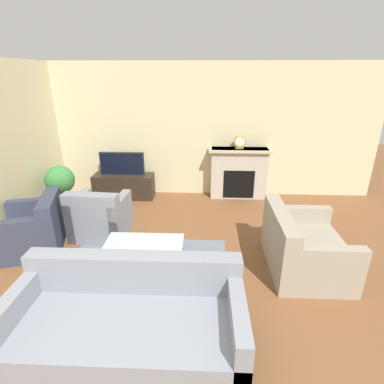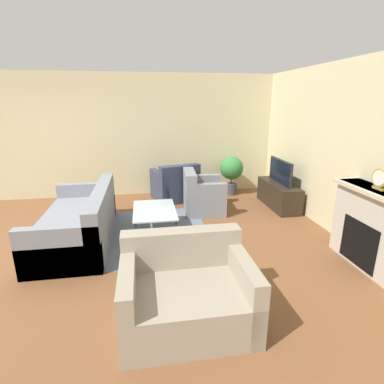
# 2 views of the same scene
# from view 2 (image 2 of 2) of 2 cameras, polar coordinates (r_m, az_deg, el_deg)

# --- Properties ---
(ground_plane) EXTENTS (20.00, 20.00, 0.00)m
(ground_plane) POSITION_cam_2_polar(r_m,az_deg,el_deg) (5.18, -30.32, -9.46)
(ground_plane) COLOR brown
(wall_back) EXTENTS (8.09, 0.06, 2.70)m
(wall_back) POSITION_cam_2_polar(r_m,az_deg,el_deg) (5.35, 25.64, 7.24)
(wall_back) COLOR beige
(wall_back) RESTS_ON ground_plane
(wall_left) EXTENTS (0.06, 7.91, 2.70)m
(wall_left) POSITION_cam_2_polar(r_m,az_deg,el_deg) (6.98, -4.81, 10.68)
(wall_left) COLOR beige
(wall_left) RESTS_ON ground_plane
(area_rug) EXTENTS (2.22, 1.88, 0.00)m
(area_rug) POSITION_cam_2_polar(r_m,az_deg,el_deg) (5.05, -7.77, -7.77)
(area_rug) COLOR slate
(area_rug) RESTS_ON ground_plane
(fireplace) EXTENTS (1.27, 0.38, 1.05)m
(fireplace) POSITION_cam_2_polar(r_m,az_deg,el_deg) (4.49, 31.13, -5.75)
(fireplace) COLOR #BCB2A3
(fireplace) RESTS_ON ground_plane
(tv_stand) EXTENTS (1.24, 0.43, 0.50)m
(tv_stand) POSITION_cam_2_polar(r_m,az_deg,el_deg) (6.42, 16.15, -0.52)
(tv_stand) COLOR #2D2319
(tv_stand) RESTS_ON ground_plane
(tv) EXTENTS (0.91, 0.06, 0.48)m
(tv) POSITION_cam_2_polar(r_m,az_deg,el_deg) (6.29, 16.49, 3.76)
(tv) COLOR #232328
(tv) RESTS_ON tv_stand
(couch_sectional) EXTENTS (2.15, 1.00, 0.82)m
(couch_sectional) POSITION_cam_2_polar(r_m,az_deg,el_deg) (4.97, -20.54, -5.64)
(couch_sectional) COLOR gray
(couch_sectional) RESTS_ON ground_plane
(couch_loveseat) EXTENTS (0.96, 1.24, 0.82)m
(couch_loveseat) POSITION_cam_2_polar(r_m,az_deg,el_deg) (3.09, -1.08, -18.77)
(couch_loveseat) COLOR #9E937F
(couch_loveseat) RESTS_ON ground_plane
(armchair_by_window) EXTENTS (1.01, 1.07, 0.82)m
(armchair_by_window) POSITION_cam_2_polar(r_m,az_deg,el_deg) (6.61, -3.17, 1.08)
(armchair_by_window) COLOR #33384C
(armchair_by_window) RESTS_ON ground_plane
(armchair_accent) EXTENTS (0.88, 0.81, 0.82)m
(armchair_accent) POSITION_cam_2_polar(r_m,az_deg,el_deg) (5.88, 1.89, -0.88)
(armchair_accent) COLOR gray
(armchair_accent) RESTS_ON ground_plane
(coffee_table) EXTENTS (1.02, 0.68, 0.41)m
(coffee_table) POSITION_cam_2_polar(r_m,az_deg,el_deg) (4.91, -7.15, -3.74)
(coffee_table) COLOR #333338
(coffee_table) RESTS_ON ground_plane
(potted_plant) EXTENTS (0.53, 0.53, 0.90)m
(potted_plant) POSITION_cam_2_polar(r_m,az_deg,el_deg) (6.98, 7.54, 4.10)
(potted_plant) COLOR #47474C
(potted_plant) RESTS_ON ground_plane
(mantel_clock) EXTENTS (0.23, 0.07, 0.26)m
(mantel_clock) POSITION_cam_2_polar(r_m,az_deg,el_deg) (4.32, 32.32, 2.14)
(mantel_clock) COLOR #B79338
(mantel_clock) RESTS_ON fireplace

